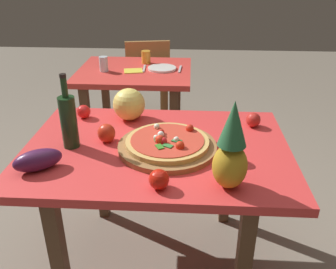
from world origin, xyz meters
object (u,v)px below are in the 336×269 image
at_px(bell_pepper, 106,133).
at_px(knife_utensil, 180,69).
at_px(tomato_by_bottle, 253,120).
at_px(napkin_folded, 133,71).
at_px(dining_chair, 148,77).
at_px(drinking_glass_juice, 146,57).
at_px(tomato_at_corner, 234,154).
at_px(drinking_glass_water, 104,64).
at_px(melon, 129,104).
at_px(dinner_plate, 162,68).
at_px(pizza_board, 167,147).
at_px(tomato_near_board, 84,112).
at_px(fork_utensil, 144,68).
at_px(wine_bottle, 69,120).
at_px(background_table, 135,84).
at_px(display_table, 157,162).
at_px(tomato_beside_pepper, 159,179).
at_px(eggplant, 38,160).
at_px(pineapple_left, 231,150).
at_px(pizza, 167,141).

bearing_deg(bell_pepper, knife_utensil, 75.65).
xyz_separation_m(bell_pepper, tomato_by_bottle, (0.72, 0.21, -0.00)).
relative_size(knife_utensil, napkin_folded, 1.29).
bearing_deg(tomato_by_bottle, dining_chair, 114.85).
distance_m(drinking_glass_juice, knife_utensil, 0.33).
relative_size(bell_pepper, tomato_at_corner, 1.24).
bearing_deg(bell_pepper, drinking_glass_water, 103.11).
relative_size(melon, dinner_plate, 0.78).
relative_size(tomato_at_corner, dinner_plate, 0.34).
bearing_deg(pizza_board, bell_pepper, 168.57).
bearing_deg(tomato_at_corner, tomato_near_board, 151.26).
distance_m(tomato_by_bottle, fork_utensil, 1.22).
height_order(tomato_at_corner, fork_utensil, tomato_at_corner).
height_order(pizza_board, wine_bottle, wine_bottle).
relative_size(dining_chair, wine_bottle, 2.43).
height_order(background_table, drinking_glass_juice, drinking_glass_juice).
bearing_deg(wine_bottle, knife_utensil, 69.96).
bearing_deg(pizza_board, wine_bottle, 179.86).
relative_size(bell_pepper, fork_utensil, 0.52).
distance_m(display_table, tomato_beside_pepper, 0.37).
bearing_deg(tomato_at_corner, fork_utensil, 111.97).
xyz_separation_m(tomato_at_corner, tomato_near_board, (-0.77, 0.42, -0.00)).
bearing_deg(drinking_glass_juice, napkin_folded, -107.57).
bearing_deg(tomato_by_bottle, bell_pepper, -163.72).
relative_size(background_table, knife_utensil, 4.85).
bearing_deg(dining_chair, bell_pepper, 80.21).
distance_m(tomato_by_bottle, tomato_at_corner, 0.39).
bearing_deg(wine_bottle, dinner_plate, 75.69).
bearing_deg(pizza_board, eggplant, -158.21).
bearing_deg(eggplant, drinking_glass_water, 91.48).
bearing_deg(wine_bottle, melon, 55.61).
xyz_separation_m(drinking_glass_juice, knife_utensil, (0.28, -0.17, -0.05)).
bearing_deg(drinking_glass_water, knife_utensil, 7.81).
distance_m(eggplant, knife_utensil, 1.58).
height_order(tomato_by_bottle, fork_utensil, tomato_by_bottle).
bearing_deg(eggplant, napkin_folded, 82.57).
bearing_deg(drinking_glass_water, pineapple_left, -61.20).
xyz_separation_m(display_table, pizza_board, (0.05, -0.03, 0.10)).
bearing_deg(tomato_near_board, eggplant, -94.87).
distance_m(background_table, dinner_plate, 0.25).
distance_m(tomato_by_bottle, napkin_folded, 1.22).
height_order(eggplant, tomato_near_board, eggplant).
relative_size(dining_chair, pizza, 2.22).
distance_m(pizza, bell_pepper, 0.30).
bearing_deg(tomato_by_bottle, background_table, 127.67).
bearing_deg(tomato_at_corner, eggplant, -172.10).
distance_m(background_table, drinking_glass_juice, 0.26).
distance_m(wine_bottle, bell_pepper, 0.19).
bearing_deg(pizza, dining_chair, 99.41).
bearing_deg(dining_chair, eggplant, 73.83).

